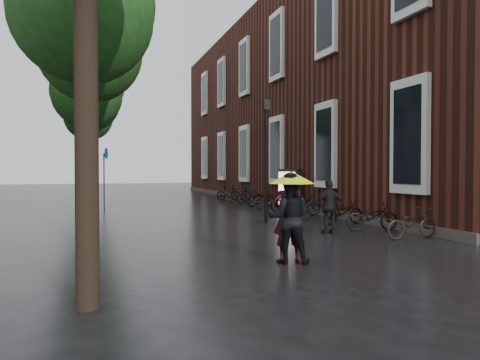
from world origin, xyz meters
name	(u,v)px	position (x,y,z in m)	size (l,w,h in m)	color
ground	(374,300)	(0.00, 0.00, 0.00)	(120.00, 120.00, 0.00)	black
brick_building	(322,108)	(10.47, 19.46, 5.99)	(10.20, 33.20, 12.00)	#38160F
street_trees	(88,76)	(-3.99, 15.91, 6.34)	(4.33, 34.03, 8.91)	black
person_burgundy	(289,217)	(0.00, 2.87, 0.95)	(0.69, 0.45, 1.89)	black
person_black	(289,218)	(-0.06, 2.75, 0.93)	(0.91, 0.71, 1.86)	black
lime_umbrella	(292,178)	(0.03, 2.79, 1.78)	(1.00, 1.00, 1.49)	black
pedestrian_walking	(330,207)	(2.92, 6.04, 0.83)	(0.97, 0.40, 1.65)	black
parked_bicycles	(289,203)	(4.56, 12.24, 0.46)	(2.14, 17.04, 1.03)	black
ad_lightbox	(289,190)	(4.96, 12.99, 1.00)	(0.30, 1.32, 1.99)	black
lamp_post	(266,148)	(2.23, 9.39, 2.76)	(0.23, 0.23, 4.54)	black
cycle_sign	(105,169)	(-3.23, 17.07, 2.02)	(0.16, 0.55, 3.05)	#262628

